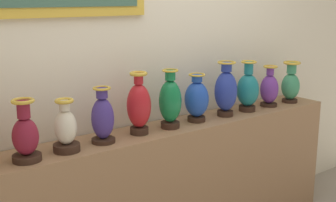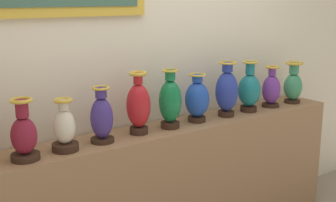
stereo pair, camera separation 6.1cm
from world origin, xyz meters
name	(u,v)px [view 2 (the right image)]	position (x,y,z in m)	size (l,w,h in m)	color
display_shelf	(168,190)	(0.00, 0.00, 0.47)	(3.00, 0.37, 0.93)	#99704C
back_wall	(147,37)	(-0.01, 0.24, 1.53)	(5.32, 0.14, 3.04)	beige
vase_burgundy	(24,135)	(-1.01, -0.06, 1.08)	(0.16, 0.16, 0.35)	#382319
vase_ivory	(64,129)	(-0.77, -0.04, 1.07)	(0.16, 0.16, 0.31)	#382319
vase_indigo	(102,118)	(-0.52, -0.03, 1.09)	(0.15, 0.15, 0.35)	#382319
vase_crimson	(138,106)	(-0.24, -0.01, 1.12)	(0.16, 0.16, 0.41)	#382319
vase_emerald	(170,102)	(0.00, -0.02, 1.12)	(0.15, 0.15, 0.40)	#382319
vase_sapphire	(197,99)	(0.25, -0.01, 1.10)	(0.17, 0.17, 0.35)	#382319
vase_cobalt	(227,91)	(0.52, -0.02, 1.13)	(0.17, 0.17, 0.41)	#382319
vase_teal	(249,90)	(0.76, -0.02, 1.10)	(0.17, 0.17, 0.40)	#382319
vase_violet	(271,89)	(1.02, -0.02, 1.08)	(0.15, 0.15, 0.34)	#382319
vase_jade	(293,85)	(1.27, -0.03, 1.09)	(0.15, 0.15, 0.35)	#382319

